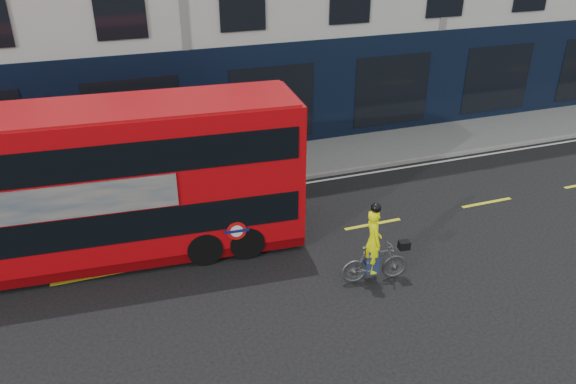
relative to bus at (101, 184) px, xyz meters
name	(u,v)px	position (x,y,z in m)	size (l,w,h in m)	color
ground	(257,280)	(3.33, -2.39, -2.11)	(120.00, 120.00, 0.00)	black
pavement	(204,173)	(3.33, 4.11, -2.05)	(60.00, 3.00, 0.12)	gray
kerb	(213,192)	(3.33, 2.61, -2.05)	(60.00, 0.12, 0.13)	gray
road_edge_line	(215,197)	(3.33, 2.31, -2.11)	(58.00, 0.10, 0.01)	silver
lane_dashes	(241,249)	(3.33, -0.89, -2.11)	(58.00, 0.12, 0.01)	yellow
bus	(101,184)	(0.00, 0.00, 0.00)	(10.37, 3.06, 4.12)	#BD070C
cyclist	(375,255)	(6.06, -3.35, -1.38)	(1.75, 0.71, 2.20)	#4C4E51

